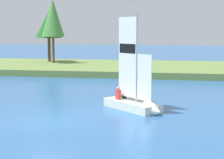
% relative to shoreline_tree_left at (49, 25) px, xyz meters
% --- Properties ---
extents(ground_plane, '(200.00, 200.00, 0.00)m').
position_rel_shoreline_tree_left_xyz_m(ground_plane, '(9.73, -27.64, -5.03)').
color(ground_plane, '#2D609E').
extents(shore_bank, '(80.00, 14.59, 0.62)m').
position_rel_shoreline_tree_left_xyz_m(shore_bank, '(9.73, -3.15, -4.72)').
color(shore_bank, olive).
rests_on(shore_bank, ground).
extents(shoreline_tree_left, '(3.19, 3.19, 5.99)m').
position_rel_shoreline_tree_left_xyz_m(shoreline_tree_left, '(0.00, 0.00, 0.00)').
color(shoreline_tree_left, brown).
rests_on(shoreline_tree_left, shore_bank).
extents(shoreline_tree_midleft, '(2.65, 2.65, 7.40)m').
position_rel_shoreline_tree_left_xyz_m(shoreline_tree_midleft, '(1.16, -1.85, 0.79)').
color(shoreline_tree_midleft, brown).
rests_on(shoreline_tree_midleft, shore_bank).
extents(sailboat, '(3.89, 3.80, 5.66)m').
position_rel_shoreline_tree_left_xyz_m(sailboat, '(13.77, -24.45, -4.56)').
color(sailboat, silver).
rests_on(sailboat, ground).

